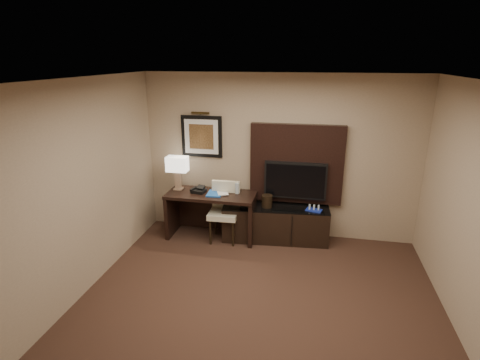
% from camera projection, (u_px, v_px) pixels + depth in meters
% --- Properties ---
extents(floor, '(4.50, 5.00, 0.01)m').
position_uv_depth(floor, '(252.00, 327.00, 4.26)').
color(floor, '#331F17').
rests_on(floor, ground).
extents(ceiling, '(4.50, 5.00, 0.01)m').
position_uv_depth(ceiling, '(255.00, 83.00, 3.41)').
color(ceiling, silver).
rests_on(ceiling, wall_back).
extents(wall_back, '(4.50, 0.01, 2.70)m').
position_uv_depth(wall_back, '(278.00, 157.00, 6.16)').
color(wall_back, tan).
rests_on(wall_back, floor).
extents(wall_left, '(0.01, 5.00, 2.70)m').
position_uv_depth(wall_left, '(59.00, 202.00, 4.26)').
color(wall_left, tan).
rests_on(wall_left, floor).
extents(desk, '(1.47, 0.64, 0.78)m').
position_uv_depth(desk, '(212.00, 215.00, 6.29)').
color(desk, black).
rests_on(desk, floor).
extents(credenza, '(1.76, 0.62, 0.59)m').
position_uv_depth(credenza, '(275.00, 223.00, 6.21)').
color(credenza, black).
rests_on(credenza, floor).
extents(tv_wall_panel, '(1.50, 0.12, 1.30)m').
position_uv_depth(tv_wall_panel, '(296.00, 164.00, 6.07)').
color(tv_wall_panel, black).
rests_on(tv_wall_panel, wall_back).
extents(tv, '(1.00, 0.08, 0.60)m').
position_uv_depth(tv, '(295.00, 180.00, 6.06)').
color(tv, black).
rests_on(tv, tv_wall_panel).
extents(artwork, '(0.70, 0.04, 0.70)m').
position_uv_depth(artwork, '(202.00, 136.00, 6.29)').
color(artwork, black).
rests_on(artwork, wall_back).
extents(picture_light, '(0.04, 0.04, 0.30)m').
position_uv_depth(picture_light, '(200.00, 113.00, 6.13)').
color(picture_light, '#3C2D13').
rests_on(picture_light, wall_back).
extents(desk_chair, '(0.48, 0.55, 0.97)m').
position_uv_depth(desk_chair, '(224.00, 213.00, 6.13)').
color(desk_chair, beige).
rests_on(desk_chair, floor).
extents(table_lamp, '(0.40, 0.27, 0.59)m').
position_uv_depth(table_lamp, '(178.00, 172.00, 6.26)').
color(table_lamp, '#9D7E62').
rests_on(table_lamp, desk).
extents(desk_phone, '(0.25, 0.23, 0.11)m').
position_uv_depth(desk_phone, '(199.00, 189.00, 6.19)').
color(desk_phone, black).
rests_on(desk_phone, desk).
extents(blue_folder, '(0.26, 0.33, 0.02)m').
position_uv_depth(blue_folder, '(215.00, 193.00, 6.13)').
color(blue_folder, '#1B57B2').
rests_on(blue_folder, desk).
extents(book, '(0.16, 0.08, 0.23)m').
position_uv_depth(book, '(217.00, 188.00, 6.09)').
color(book, tan).
rests_on(book, desk).
extents(water_bottle, '(0.06, 0.06, 0.18)m').
position_uv_depth(water_bottle, '(237.00, 188.00, 6.13)').
color(water_bottle, silver).
rests_on(water_bottle, desk).
extents(ice_bucket, '(0.20, 0.20, 0.20)m').
position_uv_depth(ice_bucket, '(267.00, 201.00, 6.08)').
color(ice_bucket, black).
rests_on(ice_bucket, credenza).
extents(minibar_tray, '(0.28, 0.21, 0.09)m').
position_uv_depth(minibar_tray, '(314.00, 208.00, 5.94)').
color(minibar_tray, navy).
rests_on(minibar_tray, credenza).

